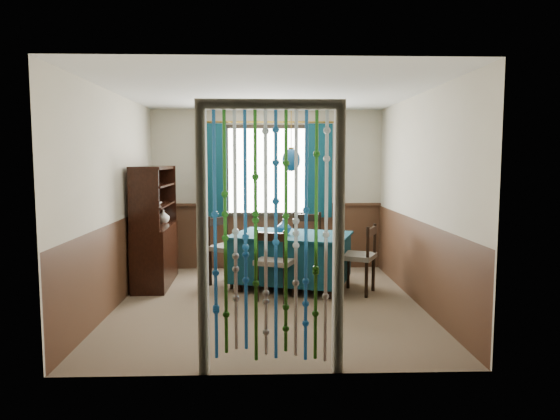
{
  "coord_description": "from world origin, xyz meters",
  "views": [
    {
      "loc": [
        -0.05,
        -5.85,
        1.71
      ],
      "look_at": [
        0.15,
        0.52,
        1.08
      ],
      "focal_mm": 32.0,
      "sensor_mm": 36.0,
      "label": 1
    }
  ],
  "objects_px": {
    "dining_table": "(291,257)",
    "chair_near": "(275,262)",
    "chair_left": "(228,248)",
    "vase_sideboard": "(163,216)",
    "vase_table": "(284,227)",
    "chair_right": "(360,257)",
    "chair_far": "(307,243)",
    "sideboard": "(155,243)",
    "bowl_shelf": "(155,203)",
    "pendant_lamp": "(291,160)"
  },
  "relations": [
    {
      "from": "chair_far",
      "to": "vase_sideboard",
      "type": "relative_size",
      "value": 4.49
    },
    {
      "from": "sideboard",
      "to": "vase_sideboard",
      "type": "xyz_separation_m",
      "value": [
        0.06,
        0.33,
        0.35
      ]
    },
    {
      "from": "chair_far",
      "to": "vase_table",
      "type": "bearing_deg",
      "value": 66.64
    },
    {
      "from": "chair_near",
      "to": "chair_far",
      "type": "bearing_deg",
      "value": 89.1
    },
    {
      "from": "chair_near",
      "to": "pendant_lamp",
      "type": "xyz_separation_m",
      "value": [
        0.23,
        0.58,
        1.25
      ]
    },
    {
      "from": "bowl_shelf",
      "to": "chair_left",
      "type": "bearing_deg",
      "value": 10.52
    },
    {
      "from": "chair_near",
      "to": "sideboard",
      "type": "bearing_deg",
      "value": 174.12
    },
    {
      "from": "sideboard",
      "to": "chair_right",
      "type": "bearing_deg",
      "value": -13.04
    },
    {
      "from": "chair_near",
      "to": "chair_far",
      "type": "xyz_separation_m",
      "value": [
        0.5,
        1.22,
        0.03
      ]
    },
    {
      "from": "chair_right",
      "to": "vase_sideboard",
      "type": "bearing_deg",
      "value": 97.59
    },
    {
      "from": "chair_right",
      "to": "vase_table",
      "type": "height_order",
      "value": "vase_table"
    },
    {
      "from": "chair_far",
      "to": "chair_right",
      "type": "relative_size",
      "value": 1.05
    },
    {
      "from": "sideboard",
      "to": "pendant_lamp",
      "type": "relative_size",
      "value": 1.75
    },
    {
      "from": "vase_table",
      "to": "vase_sideboard",
      "type": "distance_m",
      "value": 1.82
    },
    {
      "from": "sideboard",
      "to": "bowl_shelf",
      "type": "height_order",
      "value": "sideboard"
    },
    {
      "from": "chair_near",
      "to": "chair_left",
      "type": "height_order",
      "value": "chair_left"
    },
    {
      "from": "dining_table",
      "to": "chair_near",
      "type": "height_order",
      "value": "chair_near"
    },
    {
      "from": "chair_right",
      "to": "vase_table",
      "type": "bearing_deg",
      "value": 99.69
    },
    {
      "from": "sideboard",
      "to": "bowl_shelf",
      "type": "relative_size",
      "value": 8.38
    },
    {
      "from": "vase_sideboard",
      "to": "dining_table",
      "type": "bearing_deg",
      "value": -18.23
    },
    {
      "from": "bowl_shelf",
      "to": "vase_sideboard",
      "type": "distance_m",
      "value": 0.57
    },
    {
      "from": "chair_far",
      "to": "chair_right",
      "type": "height_order",
      "value": "chair_far"
    },
    {
      "from": "chair_far",
      "to": "sideboard",
      "type": "relative_size",
      "value": 0.58
    },
    {
      "from": "vase_table",
      "to": "vase_sideboard",
      "type": "xyz_separation_m",
      "value": [
        -1.71,
        0.61,
        0.1
      ]
    },
    {
      "from": "chair_far",
      "to": "chair_near",
      "type": "bearing_deg",
      "value": 73.45
    },
    {
      "from": "chair_left",
      "to": "sideboard",
      "type": "bearing_deg",
      "value": -56.77
    },
    {
      "from": "chair_left",
      "to": "bowl_shelf",
      "type": "distance_m",
      "value": 1.15
    },
    {
      "from": "chair_left",
      "to": "pendant_lamp",
      "type": "bearing_deg",
      "value": 107.76
    },
    {
      "from": "vase_sideboard",
      "to": "vase_table",
      "type": "bearing_deg",
      "value": -19.55
    },
    {
      "from": "dining_table",
      "to": "chair_near",
      "type": "xyz_separation_m",
      "value": [
        -0.23,
        -0.58,
        0.04
      ]
    },
    {
      "from": "chair_left",
      "to": "pendant_lamp",
      "type": "distance_m",
      "value": 1.51
    },
    {
      "from": "chair_near",
      "to": "vase_table",
      "type": "relative_size",
      "value": 4.76
    },
    {
      "from": "sideboard",
      "to": "pendant_lamp",
      "type": "bearing_deg",
      "value": -9.55
    },
    {
      "from": "chair_near",
      "to": "pendant_lamp",
      "type": "bearing_deg",
      "value": 89.53
    },
    {
      "from": "chair_right",
      "to": "dining_table",
      "type": "bearing_deg",
      "value": 97.28
    },
    {
      "from": "sideboard",
      "to": "vase_table",
      "type": "distance_m",
      "value": 1.81
    },
    {
      "from": "sideboard",
      "to": "bowl_shelf",
      "type": "bearing_deg",
      "value": -73.84
    },
    {
      "from": "chair_right",
      "to": "bowl_shelf",
      "type": "height_order",
      "value": "bowl_shelf"
    },
    {
      "from": "chair_near",
      "to": "chair_right",
      "type": "height_order",
      "value": "chair_right"
    },
    {
      "from": "pendant_lamp",
      "to": "bowl_shelf",
      "type": "xyz_separation_m",
      "value": [
        -1.81,
        0.08,
        -0.58
      ]
    },
    {
      "from": "chair_left",
      "to": "bowl_shelf",
      "type": "bearing_deg",
      "value": -45.56
    },
    {
      "from": "chair_right",
      "to": "vase_sideboard",
      "type": "height_order",
      "value": "vase_sideboard"
    },
    {
      "from": "dining_table",
      "to": "chair_far",
      "type": "height_order",
      "value": "chair_far"
    },
    {
      "from": "sideboard",
      "to": "vase_table",
      "type": "height_order",
      "value": "sideboard"
    },
    {
      "from": "chair_near",
      "to": "chair_right",
      "type": "distance_m",
      "value": 1.13
    },
    {
      "from": "chair_left",
      "to": "chair_right",
      "type": "height_order",
      "value": "chair_left"
    },
    {
      "from": "chair_left",
      "to": "vase_sideboard",
      "type": "xyz_separation_m",
      "value": [
        -0.94,
        0.35,
        0.42
      ]
    },
    {
      "from": "dining_table",
      "to": "vase_table",
      "type": "distance_m",
      "value": 0.41
    },
    {
      "from": "chair_far",
      "to": "chair_right",
      "type": "bearing_deg",
      "value": 128.1
    },
    {
      "from": "vase_sideboard",
      "to": "bowl_shelf",
      "type": "bearing_deg",
      "value": -90.0
    }
  ]
}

